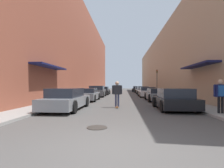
{
  "coord_description": "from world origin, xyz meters",
  "views": [
    {
      "loc": [
        0.16,
        -3.94,
        1.45
      ],
      "look_at": [
        -0.8,
        10.02,
        1.55
      ],
      "focal_mm": 28.0,
      "sensor_mm": 36.0,
      "label": 1
    }
  ],
  "objects_px": {
    "parked_car_left_0": "(67,99)",
    "parked_car_left_2": "(97,91)",
    "parked_car_right_1": "(157,95)",
    "parked_car_right_5": "(137,89)",
    "pedestrian": "(221,92)",
    "manhole_cover": "(97,127)",
    "parked_car_left_3": "(103,91)",
    "parked_car_right_2": "(147,92)",
    "parked_car_right_4": "(140,90)",
    "parked_car_right_0": "(174,99)",
    "parked_car_right_3": "(143,90)",
    "parked_car_left_1": "(88,95)",
    "skateboarder": "(117,91)",
    "traffic_light": "(157,79)"
  },
  "relations": [
    {
      "from": "parked_car_left_1",
      "to": "pedestrian",
      "type": "xyz_separation_m",
      "value": [
        7.98,
        -7.64,
        0.56
      ]
    },
    {
      "from": "parked_car_right_2",
      "to": "parked_car_right_5",
      "type": "relative_size",
      "value": 0.99
    },
    {
      "from": "parked_car_left_2",
      "to": "parked_car_right_0",
      "type": "height_order",
      "value": "parked_car_left_2"
    },
    {
      "from": "parked_car_left_3",
      "to": "pedestrian",
      "type": "height_order",
      "value": "pedestrian"
    },
    {
      "from": "parked_car_left_1",
      "to": "pedestrian",
      "type": "height_order",
      "value": "pedestrian"
    },
    {
      "from": "pedestrian",
      "to": "parked_car_left_1",
      "type": "bearing_deg",
      "value": 136.25
    },
    {
      "from": "parked_car_left_0",
      "to": "parked_car_left_2",
      "type": "xyz_separation_m",
      "value": [
        0.01,
        11.68,
        0.05
      ]
    },
    {
      "from": "traffic_light",
      "to": "parked_car_left_2",
      "type": "bearing_deg",
      "value": -158.22
    },
    {
      "from": "parked_car_left_1",
      "to": "parked_car_right_1",
      "type": "relative_size",
      "value": 0.94
    },
    {
      "from": "parked_car_left_2",
      "to": "parked_car_right_2",
      "type": "height_order",
      "value": "parked_car_left_2"
    },
    {
      "from": "parked_car_left_3",
      "to": "parked_car_left_1",
      "type": "bearing_deg",
      "value": -90.67
    },
    {
      "from": "parked_car_left_3",
      "to": "parked_car_right_4",
      "type": "relative_size",
      "value": 1.13
    },
    {
      "from": "parked_car_right_4",
      "to": "parked_car_right_5",
      "type": "distance_m",
      "value": 5.37
    },
    {
      "from": "parked_car_right_3",
      "to": "manhole_cover",
      "type": "bearing_deg",
      "value": -99.9
    },
    {
      "from": "parked_car_left_1",
      "to": "parked_car_right_2",
      "type": "distance_m",
      "value": 8.63
    },
    {
      "from": "parked_car_right_0",
      "to": "parked_car_left_3",
      "type": "bearing_deg",
      "value": 110.85
    },
    {
      "from": "parked_car_left_1",
      "to": "parked_car_left_2",
      "type": "bearing_deg",
      "value": 89.93
    },
    {
      "from": "parked_car_left_2",
      "to": "parked_car_right_1",
      "type": "xyz_separation_m",
      "value": [
        6.46,
        -5.48,
        -0.09
      ]
    },
    {
      "from": "parked_car_left_2",
      "to": "pedestrian",
      "type": "relative_size",
      "value": 2.53
    },
    {
      "from": "parked_car_left_0",
      "to": "parked_car_right_2",
      "type": "relative_size",
      "value": 1.05
    },
    {
      "from": "parked_car_left_2",
      "to": "traffic_light",
      "type": "xyz_separation_m",
      "value": [
        8.06,
        3.22,
        1.63
      ]
    },
    {
      "from": "manhole_cover",
      "to": "parked_car_left_0",
      "type": "bearing_deg",
      "value": 120.14
    },
    {
      "from": "parked_car_left_0",
      "to": "parked_car_right_1",
      "type": "height_order",
      "value": "parked_car_left_0"
    },
    {
      "from": "parked_car_right_0",
      "to": "manhole_cover",
      "type": "relative_size",
      "value": 5.74
    },
    {
      "from": "parked_car_left_0",
      "to": "traffic_light",
      "type": "xyz_separation_m",
      "value": [
        8.07,
        14.9,
        1.68
      ]
    },
    {
      "from": "pedestrian",
      "to": "parked_car_right_4",
      "type": "bearing_deg",
      "value": 93.37
    },
    {
      "from": "parked_car_right_0",
      "to": "parked_car_right_2",
      "type": "xyz_separation_m",
      "value": [
        -0.11,
        11.52,
        -0.0
      ]
    },
    {
      "from": "parked_car_right_5",
      "to": "pedestrian",
      "type": "bearing_deg",
      "value": -86.84
    },
    {
      "from": "parked_car_left_1",
      "to": "parked_car_right_0",
      "type": "height_order",
      "value": "parked_car_right_0"
    },
    {
      "from": "manhole_cover",
      "to": "parked_car_left_3",
      "type": "bearing_deg",
      "value": 96.33
    },
    {
      "from": "parked_car_right_5",
      "to": "manhole_cover",
      "type": "xyz_separation_m",
      "value": [
        -3.8,
        -33.57,
        -0.6
      ]
    },
    {
      "from": "parked_car_left_0",
      "to": "manhole_cover",
      "type": "distance_m",
      "value": 4.98
    },
    {
      "from": "parked_car_left_0",
      "to": "pedestrian",
      "type": "distance_m",
      "value": 8.16
    },
    {
      "from": "parked_car_right_2",
      "to": "skateboarder",
      "type": "bearing_deg",
      "value": -107.01
    },
    {
      "from": "parked_car_right_3",
      "to": "skateboarder",
      "type": "height_order",
      "value": "skateboarder"
    },
    {
      "from": "parked_car_right_5",
      "to": "pedestrian",
      "type": "distance_m",
      "value": 30.93
    },
    {
      "from": "parked_car_right_1",
      "to": "manhole_cover",
      "type": "distance_m",
      "value": 11.22
    },
    {
      "from": "parked_car_left_2",
      "to": "parked_car_right_3",
      "type": "distance_m",
      "value": 8.97
    },
    {
      "from": "parked_car_left_2",
      "to": "parked_car_right_0",
      "type": "distance_m",
      "value": 12.91
    },
    {
      "from": "parked_car_right_2",
      "to": "parked_car_right_4",
      "type": "relative_size",
      "value": 1.13
    },
    {
      "from": "parked_car_right_4",
      "to": "manhole_cover",
      "type": "xyz_separation_m",
      "value": [
        -4.0,
        -28.21,
        -0.57
      ]
    },
    {
      "from": "traffic_light",
      "to": "skateboarder",
      "type": "bearing_deg",
      "value": -110.33
    },
    {
      "from": "parked_car_right_3",
      "to": "parked_car_right_2",
      "type": "bearing_deg",
      "value": -90.8
    },
    {
      "from": "parked_car_left_3",
      "to": "parked_car_right_4",
      "type": "xyz_separation_m",
      "value": [
        6.35,
        7.03,
        -0.02
      ]
    },
    {
      "from": "parked_car_left_3",
      "to": "parked_car_left_2",
      "type": "bearing_deg",
      "value": -91.31
    },
    {
      "from": "parked_car_left_1",
      "to": "parked_car_left_0",
      "type": "bearing_deg",
      "value": -90.03
    },
    {
      "from": "manhole_cover",
      "to": "pedestrian",
      "type": "relative_size",
      "value": 0.43
    },
    {
      "from": "parked_car_right_3",
      "to": "pedestrian",
      "type": "bearing_deg",
      "value": -85.27
    },
    {
      "from": "parked_car_left_3",
      "to": "manhole_cover",
      "type": "distance_m",
      "value": 21.32
    },
    {
      "from": "parked_car_right_0",
      "to": "parked_car_right_3",
      "type": "relative_size",
      "value": 0.84
    }
  ]
}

